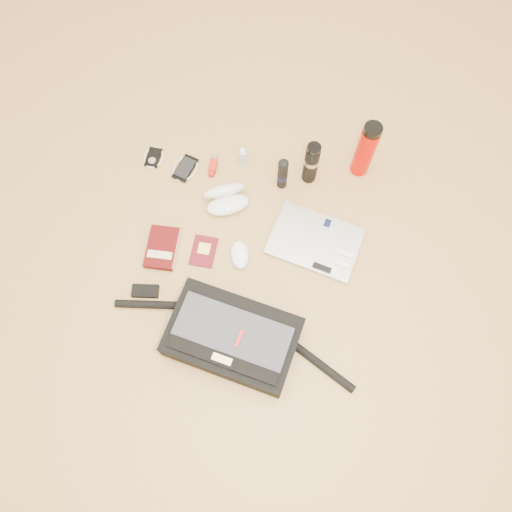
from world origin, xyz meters
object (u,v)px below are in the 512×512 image
laptop (315,242)px  book (163,248)px  thermos_black (311,163)px  thermos_red (366,150)px  messenger_bag (232,337)px

laptop → book: size_ratio=2.20×
thermos_black → thermos_red: 0.22m
messenger_bag → thermos_red: bearing=74.4°
thermos_black → laptop: bearing=-83.8°
thermos_black → thermos_red: thermos_red is taller
thermos_red → book: bearing=-151.9°
messenger_bag → thermos_black: thermos_black is taller
messenger_bag → thermos_black: 0.77m
thermos_red → laptop: bearing=-117.0°
messenger_bag → book: size_ratio=4.93×
laptop → book: same height
laptop → book: (-0.61, -0.06, 0.00)m
thermos_black → thermos_red: (0.21, 0.06, 0.03)m
book → thermos_red: bearing=32.0°
book → thermos_black: size_ratio=0.81×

